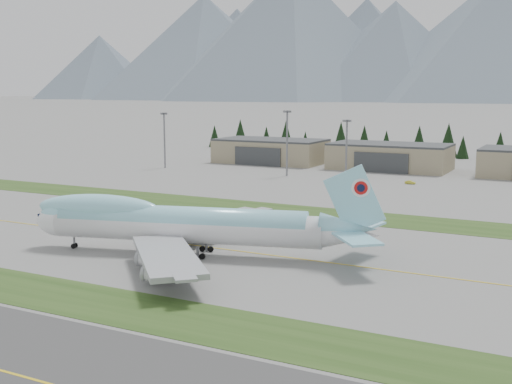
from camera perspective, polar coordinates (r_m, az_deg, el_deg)
The scene contains 13 objects.
ground at distance 128.47m, azimuth 0.21°, elevation -5.50°, with size 7000.00×7000.00×0.00m, color slate.
grass_strip_near at distance 97.57m, azimuth -10.14°, elevation -10.37°, with size 400.00×14.00×0.08m, color #2A4619.
grass_strip_far at distance 168.84m, azimuth 7.15°, elevation -2.07°, with size 400.00×18.00×0.08m, color #2A4619.
asphalt_taxiway at distance 81.22m, azimuth -20.79°, elevation -14.90°, with size 400.00×32.00×0.04m, color #3E3E3E.
taxiway_line_main at distance 128.47m, azimuth 0.21°, elevation -5.50°, with size 400.00×0.40×0.02m, color yellow.
taxiway_line_near at distance 81.22m, azimuth -20.79°, elevation -14.90°, with size 400.00×0.40×0.02m, color yellow.
boeing_747_freighter at distance 127.50m, azimuth -6.59°, elevation -2.81°, with size 71.69×59.78×18.86m.
hangar_left at distance 291.03m, azimuth 1.31°, elevation 3.67°, with size 48.00×26.60×10.80m.
hangar_center at distance 271.69m, azimuth 11.82°, elevation 3.11°, with size 48.00×26.60×10.80m.
floodlight_masts at distance 227.00m, azimuth 15.26°, elevation 4.54°, with size 203.11×6.68×24.93m.
service_vehicle_a at distance 248.43m, azimuth 7.52°, elevation 1.45°, with size 1.44×3.56×1.21m, color silver.
service_vehicle_b at distance 230.45m, azimuth 13.54°, elevation 0.69°, with size 1.31×3.72×1.23m, color gold.
conifer_belt at distance 332.51m, azimuth 13.75°, elevation 4.38°, with size 278.64×13.13×16.86m.
Camera 1 is at (56.41, -110.89, 32.01)m, focal length 45.00 mm.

